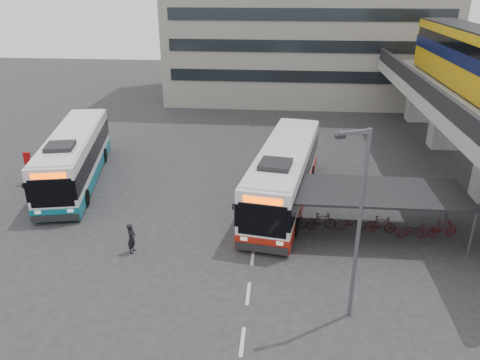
# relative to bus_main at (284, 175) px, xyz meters

# --- Properties ---
(ground) EXTENTS (120.00, 120.00, 0.00)m
(ground) POSITION_rel_bus_main_xyz_m (-3.97, -6.51, -1.78)
(ground) COLOR #28282B
(ground) RESTS_ON ground
(viaduct) EXTENTS (8.00, 32.00, 9.68)m
(viaduct) POSITION_rel_bus_main_xyz_m (13.03, 6.95, 4.45)
(viaduct) COLOR gray
(viaduct) RESTS_ON ground
(bike_shelter) EXTENTS (10.00, 4.00, 2.54)m
(bike_shelter) POSITION_rel_bus_main_xyz_m (4.50, -3.51, -0.34)
(bike_shelter) COLOR #595B60
(bike_shelter) RESTS_ON ground
(road_markings) EXTENTS (0.15, 7.60, 0.01)m
(road_markings) POSITION_rel_bus_main_xyz_m (-1.47, -9.51, -1.78)
(road_markings) COLOR beige
(road_markings) RESTS_ON ground
(bus_main) EXTENTS (4.86, 13.28, 3.84)m
(bus_main) POSITION_rel_bus_main_xyz_m (0.00, 0.00, 0.00)
(bus_main) COLOR white
(bus_main) RESTS_ON ground
(bus_teal) EXTENTS (5.28, 12.89, 3.73)m
(bus_teal) POSITION_rel_bus_main_xyz_m (-14.08, 1.94, -0.05)
(bus_teal) COLOR white
(bus_teal) RESTS_ON ground
(pedestrian) EXTENTS (0.43, 0.61, 1.60)m
(pedestrian) POSITION_rel_bus_main_xyz_m (-7.59, -6.64, -0.98)
(pedestrian) COLOR black
(pedestrian) RESTS_ON ground
(lamp_post) EXTENTS (1.34, 0.70, 8.05)m
(lamp_post) POSITION_rel_bus_main_xyz_m (2.70, -10.59, 2.80)
(lamp_post) COLOR #595B60
(lamp_post) RESTS_ON ground
(sign_totem_north) EXTENTS (0.49, 0.19, 2.26)m
(sign_totem_north) POSITION_rel_bus_main_xyz_m (-17.01, 1.16, -0.61)
(sign_totem_north) COLOR #9B090A
(sign_totem_north) RESTS_ON ground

